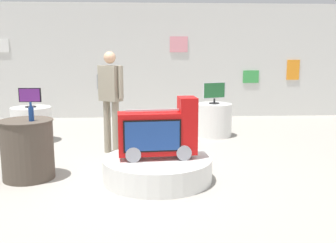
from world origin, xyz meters
The scene contains 11 objects.
ground_plane centered at (0.00, 0.00, 0.00)m, with size 30.00×30.00×0.00m, color #9E998E.
back_wall_display centered at (0.00, 4.96, 1.47)m, with size 11.23×0.13×2.93m.
main_display_pedestal centered at (0.33, -0.18, 0.15)m, with size 1.47×1.47×0.31m, color silver.
novelty_firetruck_tv centered at (0.36, -0.18, 0.64)m, with size 1.06×0.45×0.81m.
display_pedestal_left_rear centered at (-2.01, 2.22, 0.33)m, with size 0.75×0.75×0.67m, color silver.
tv_on_left_rear centered at (-2.01, 2.22, 0.87)m, with size 0.42×0.20×0.37m.
display_pedestal_center_rear centered at (1.58, 2.52, 0.33)m, with size 0.72×0.72×0.67m, color silver.
tv_on_center_rear centered at (1.58, 2.51, 0.91)m, with size 0.49×0.21×0.44m.
side_table_round centered at (-1.42, -0.01, 0.41)m, with size 0.71×0.71×0.81m.
bottle_on_side_table centered at (-1.31, -0.10, 0.91)m, with size 0.07×0.07×0.25m.
shopper_browsing_near_truck centered at (-0.40, 1.27, 1.01)m, with size 0.45×0.40×1.72m.
Camera 1 is at (0.19, -5.15, 1.71)m, focal length 41.01 mm.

